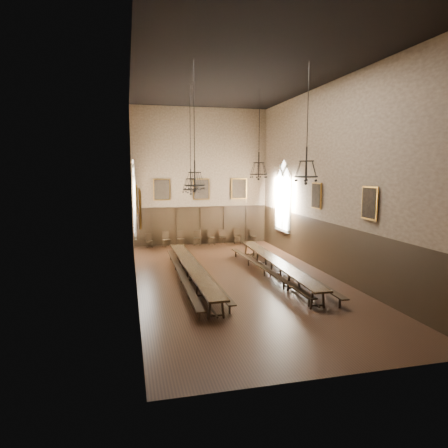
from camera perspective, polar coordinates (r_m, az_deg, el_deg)
name	(u,v)px	position (r m, az deg, el deg)	size (l,w,h in m)	color
floor	(237,279)	(18.54, 1.82, -7.87)	(9.00, 18.00, 0.02)	black
ceiling	(238,75)	(18.29, 1.95, 20.48)	(9.00, 18.00, 0.02)	black
wall_back	(201,177)	(26.64, -3.33, 6.73)	(9.00, 0.02, 9.00)	#8A7155
wall_front	(343,191)	(9.49, 16.62, 4.48)	(9.00, 0.02, 9.00)	#8A7155
wall_left	(133,181)	(17.21, -12.82, 5.96)	(0.02, 18.00, 9.00)	#8A7155
wall_right	(329,180)	(19.55, 14.81, 6.09)	(0.02, 18.00, 9.00)	#8A7155
wainscot_panelling	(237,252)	(18.24, 1.84, -4.05)	(9.00, 18.00, 2.50)	black
table_left	(192,274)	(17.91, -4.56, -7.11)	(0.89, 10.08, 0.79)	black
table_right	(276,268)	(19.02, 7.38, -6.28)	(0.97, 10.04, 0.78)	black
bench_left_outer	(181,276)	(17.97, -6.10, -7.42)	(0.36, 10.15, 0.46)	black
bench_left_inner	(203,274)	(18.34, -2.96, -7.11)	(0.48, 9.74, 0.44)	black
bench_right_inner	(264,271)	(18.97, 5.77, -6.66)	(0.73, 9.48, 0.43)	black
bench_right_outer	(290,269)	(19.33, 9.47, -6.39)	(0.42, 10.11, 0.45)	black
chair_0	(149,243)	(26.19, -10.64, -2.72)	(0.45, 0.45, 0.90)	black
chair_1	(167,242)	(26.21, -8.20, -2.59)	(0.55, 0.55, 1.01)	black
chair_2	(181,241)	(26.40, -6.19, -2.50)	(0.46, 0.46, 0.97)	black
chair_3	(197,241)	(26.49, -3.87, -2.42)	(0.53, 0.53, 0.99)	black
chair_4	(211,240)	(26.74, -1.85, -2.30)	(0.47, 0.47, 1.02)	black
chair_5	(223,240)	(26.89, -0.18, -2.27)	(0.45, 0.45, 0.96)	black
chair_6	(237,239)	(27.13, 1.91, -2.13)	(0.53, 0.53, 1.04)	black
chair_7	(253,239)	(27.50, 4.19, -2.11)	(0.41, 0.41, 0.90)	black
chandelier_back_left	(191,182)	(19.65, -4.77, 5.99)	(0.81, 0.81, 5.12)	black
chandelier_back_right	(259,169)	(20.63, 4.99, 7.86)	(0.91, 0.91, 4.41)	black
chandelier_front_left	(195,176)	(15.33, -4.21, 6.81)	(0.77, 0.77, 4.75)	black
chandelier_front_right	(306,170)	(15.88, 11.66, 7.63)	(0.93, 0.93, 4.45)	black
portrait_back_0	(162,190)	(26.20, -8.89, 4.88)	(1.10, 0.12, 1.40)	#A87228
portrait_back_1	(201,189)	(26.54, -3.27, 5.00)	(1.10, 0.12, 1.40)	#A87228
portrait_back_2	(239,189)	(27.13, 2.16, 5.06)	(1.10, 0.12, 1.40)	#A87228
portrait_left_0	(137,199)	(18.25, -12.39, 3.55)	(0.12, 1.00, 1.30)	#A87228
portrait_left_1	(140,208)	(13.77, -11.95, 2.23)	(0.12, 1.00, 1.30)	#A87228
portrait_right_0	(316,196)	(20.41, 13.07, 3.96)	(0.12, 1.00, 1.30)	#A87228
portrait_right_1	(370,203)	(16.52, 20.08, 2.83)	(0.12, 1.00, 1.30)	#A87228
window_right	(283,196)	(24.54, 8.44, 3.99)	(0.20, 2.20, 4.60)	white
window_left	(134,198)	(22.76, -12.76, 3.59)	(0.20, 2.20, 4.60)	white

